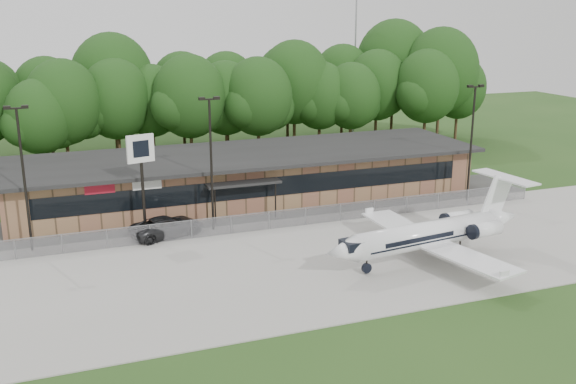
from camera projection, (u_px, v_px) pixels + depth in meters
name	position (u px, v px, depth m)	size (l,w,h in m)	color
ground	(371.00, 311.00, 35.99)	(160.00, 160.00, 0.00)	#254619
apron	(316.00, 260.00, 43.21)	(64.00, 18.00, 0.08)	#9E9B93
parking_lot	(263.00, 212.00, 53.60)	(50.00, 9.00, 0.06)	#383835
terminal	(248.00, 175.00, 57.03)	(41.00, 11.65, 4.30)	olive
fence	(281.00, 219.00, 49.33)	(46.00, 0.04, 1.52)	gray
treeline	(201.00, 92.00, 71.89)	(72.00, 12.00, 15.00)	#193E13
radio_mast	(355.00, 41.00, 83.24)	(0.20, 0.20, 25.00)	gray
light_pole_left	(23.00, 168.00, 43.31)	(1.55, 0.30, 10.23)	black
light_pole_mid	(211.00, 154.00, 47.61)	(1.55, 0.30, 10.23)	black
light_pole_right	(472.00, 134.00, 55.24)	(1.55, 0.30, 10.23)	black
business_jet	(432.00, 234.00, 42.68)	(15.69, 14.03, 5.27)	white
suv	(167.00, 226.00, 47.72)	(2.54, 5.50, 1.53)	#2A2B2D
pole_sign	(141.00, 160.00, 46.21)	(2.02, 0.70, 7.72)	black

